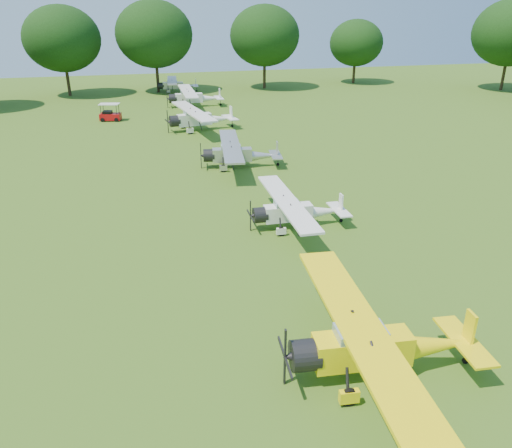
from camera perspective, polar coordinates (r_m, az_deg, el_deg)
The scene contains 9 objects.
ground at distance 25.42m, azimuth 4.43°, elevation -4.10°, with size 160.00×160.00×0.00m, color #325916.
tree_belt at distance 24.41m, azimuth 13.10°, elevation 14.16°, with size 137.36×130.27×14.52m.
aircraft_2 at distance 17.89m, azimuth 13.67°, elevation -13.10°, with size 7.04×11.21×2.20m.
aircraft_3 at distance 28.79m, azimuth 4.52°, elevation 1.66°, with size 5.81×9.25×1.82m.
aircraft_4 at distance 39.88m, azimuth -2.04°, elevation 8.17°, with size 6.53×10.35×2.03m.
aircraft_5 at distance 52.83m, azimuth -6.50°, elevation 12.03°, with size 7.34×11.64×2.29m.
aircraft_6 at distance 66.03m, azimuth -7.21°, elevation 14.28°, with size 7.16×11.39×2.25m.
aircraft_7 at distance 78.38m, azimuth -9.13°, elevation 15.49°, with size 6.20×9.87×1.94m.
golf_cart at distance 59.49m, azimuth -16.35°, elevation 11.86°, with size 2.47×1.84×1.90m.
Camera 1 is at (-7.66, -21.19, 11.78)m, focal length 35.00 mm.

